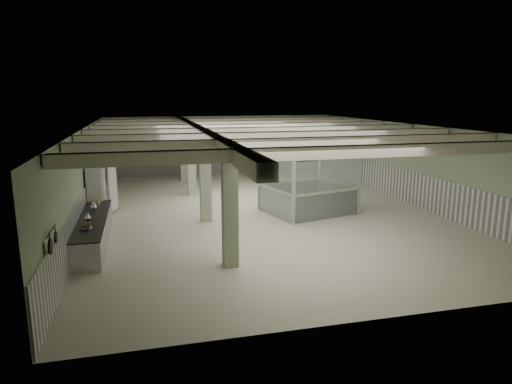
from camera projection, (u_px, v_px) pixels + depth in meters
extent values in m
plane|color=beige|center=(261.00, 211.00, 19.56)|extent=(20.00, 20.00, 0.00)
cube|color=silver|center=(261.00, 126.00, 18.82)|extent=(14.00, 20.00, 0.02)
cube|color=#8CA180|center=(220.00, 145.00, 28.67)|extent=(14.00, 0.02, 3.60)
cube|color=#8CA180|center=(381.00, 242.00, 9.70)|extent=(14.00, 0.02, 3.60)
cube|color=#8CA180|center=(85.00, 177.00, 17.51)|extent=(0.02, 20.00, 3.60)
cube|color=#8CA180|center=(409.00, 164.00, 20.87)|extent=(0.02, 20.00, 3.60)
cube|color=white|center=(88.00, 203.00, 17.73)|extent=(0.05, 19.90, 1.50)
cube|color=white|center=(407.00, 186.00, 21.08)|extent=(0.05, 19.90, 1.50)
cube|color=white|center=(221.00, 162.00, 28.87)|extent=(13.90, 0.05, 1.50)
cube|color=silver|center=(201.00, 133.00, 18.26)|extent=(0.45, 19.90, 0.40)
cube|color=silver|center=(335.00, 152.00, 11.74)|extent=(13.90, 0.35, 0.32)
cube|color=silver|center=(302.00, 143.00, 14.11)|extent=(13.90, 0.35, 0.32)
cube|color=silver|center=(279.00, 136.00, 16.48)|extent=(13.90, 0.35, 0.32)
cube|color=silver|center=(261.00, 131.00, 18.85)|extent=(13.90, 0.35, 0.32)
cube|color=silver|center=(247.00, 127.00, 21.22)|extent=(13.90, 0.35, 0.32)
cube|color=silver|center=(236.00, 124.00, 23.59)|extent=(13.90, 0.35, 0.32)
cube|color=silver|center=(227.00, 121.00, 25.97)|extent=(13.90, 0.35, 0.32)
cube|color=#9EAC8B|center=(230.00, 206.00, 12.90)|extent=(0.42, 0.42, 3.60)
cube|color=#9EAC8B|center=(205.00, 176.00, 17.64)|extent=(0.42, 0.42, 3.60)
cube|color=#9EAC8B|center=(191.00, 159.00, 22.38)|extent=(0.42, 0.42, 3.60)
cube|color=#9EAC8B|center=(183.00, 150.00, 26.18)|extent=(0.42, 0.42, 3.60)
cylinder|color=black|center=(51.00, 231.00, 10.31)|extent=(0.02, 1.20, 0.02)
cone|color=#2D3C2E|center=(317.00, 154.00, 14.31)|extent=(0.44, 0.44, 0.22)
cone|color=#2D3C2E|center=(269.00, 138.00, 19.52)|extent=(0.44, 0.44, 0.22)
cone|color=#2D3C2E|center=(244.00, 130.00, 24.27)|extent=(0.44, 0.44, 0.22)
cube|color=#B5B4B9|center=(93.00, 232.00, 15.06)|extent=(0.90, 5.34, 0.88)
cube|color=black|center=(92.00, 219.00, 14.96)|extent=(0.94, 5.38, 0.04)
cylinder|color=#B2B2B7|center=(96.00, 203.00, 16.88)|extent=(0.36, 0.36, 0.10)
cylinder|color=black|center=(50.00, 247.00, 9.89)|extent=(0.04, 0.33, 0.33)
cylinder|color=black|center=(56.00, 237.00, 10.56)|extent=(0.04, 0.27, 0.27)
cube|color=silver|center=(97.00, 192.00, 18.28)|extent=(0.57, 2.27, 2.08)
cube|color=silver|center=(105.00, 195.00, 17.86)|extent=(0.06, 0.85, 1.98)
cube|color=silver|center=(110.00, 189.00, 18.97)|extent=(0.31, 0.83, 1.98)
cube|color=silver|center=(106.00, 195.00, 17.87)|extent=(0.02, 0.05, 0.30)
cube|color=silver|center=(107.00, 189.00, 18.86)|extent=(0.02, 0.05, 0.30)
cube|color=#9AB490|center=(294.00, 190.00, 17.24)|extent=(0.15, 0.15, 2.68)
cube|color=#9AB490|center=(259.00, 179.00, 19.53)|extent=(0.15, 0.15, 2.68)
cube|color=#9AB490|center=(359.00, 183.00, 18.74)|extent=(0.15, 0.15, 2.68)
cube|color=#9AB490|center=(320.00, 173.00, 21.04)|extent=(0.15, 0.15, 2.68)
cube|color=#9AB490|center=(309.00, 148.00, 18.85)|extent=(4.08, 3.70, 0.12)
cube|color=silver|center=(327.00, 206.00, 18.15)|extent=(2.93, 0.81, 1.05)
cube|color=silver|center=(328.00, 175.00, 17.90)|extent=(2.93, 0.81, 1.22)
cube|color=silver|center=(290.00, 193.00, 20.45)|extent=(2.93, 0.81, 1.05)
cube|color=silver|center=(291.00, 166.00, 20.20)|extent=(2.93, 0.81, 1.22)
cube|color=silver|center=(275.00, 203.00, 18.55)|extent=(0.68, 2.41, 1.05)
cube|color=silver|center=(275.00, 174.00, 18.29)|extent=(0.68, 2.41, 1.22)
cube|color=silver|center=(338.00, 195.00, 20.06)|extent=(0.68, 2.41, 1.05)
cube|color=silver|center=(339.00, 168.00, 19.80)|extent=(0.68, 2.41, 1.22)
cube|color=#505245|center=(351.00, 196.00, 19.88)|extent=(0.41, 0.55, 1.13)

